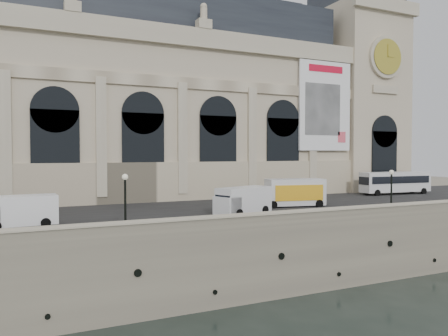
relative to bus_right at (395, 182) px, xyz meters
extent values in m
plane|color=black|center=(-32.46, -17.11, -7.87)|extent=(260.00, 260.00, 0.00)
cube|color=gray|center=(-32.46, 17.89, -4.87)|extent=(160.00, 70.00, 6.00)
cube|color=#2D2D2D|center=(-32.46, -3.11, -1.84)|extent=(160.00, 24.00, 0.06)
cube|color=gray|center=(-32.46, -16.51, -1.32)|extent=(160.00, 1.20, 1.10)
cube|color=beige|center=(-32.46, -16.51, -0.72)|extent=(160.00, 1.40, 0.12)
cube|color=beige|center=(-38.46, 13.89, 9.13)|extent=(68.00, 18.00, 22.00)
cube|color=beige|center=(-38.46, 4.74, 0.63)|extent=(68.60, 0.40, 5.00)
cube|color=beige|center=(-38.46, 4.59, 18.93)|extent=(69.00, 0.80, 2.40)
cube|color=beige|center=(-38.46, 4.74, 13.13)|extent=(68.00, 0.30, 1.40)
cube|color=#252B31|center=(-38.46, 13.89, 23.13)|extent=(64.00, 15.00, 6.00)
cube|color=beige|center=(-51.46, 4.64, 6.13)|extent=(1.20, 0.50, 14.00)
cube|color=black|center=(-46.46, 4.71, 4.63)|extent=(5.20, 0.25, 9.00)
cylinder|color=black|center=(-46.46, 4.71, 9.13)|extent=(5.20, 0.25, 5.20)
cube|color=beige|center=(-41.46, 4.64, 6.13)|extent=(1.20, 0.50, 14.00)
cube|color=black|center=(-36.46, 4.71, 4.63)|extent=(5.20, 0.25, 9.00)
cylinder|color=black|center=(-36.46, 4.71, 9.13)|extent=(5.20, 0.25, 5.20)
cube|color=beige|center=(-31.46, 4.64, 6.13)|extent=(1.20, 0.50, 14.00)
cube|color=black|center=(-26.46, 4.71, 4.63)|extent=(5.20, 0.25, 9.00)
cylinder|color=black|center=(-26.46, 4.71, 9.13)|extent=(5.20, 0.25, 5.20)
cube|color=beige|center=(-21.46, 4.64, 6.13)|extent=(1.20, 0.50, 14.00)
cube|color=black|center=(-16.46, 4.71, 4.63)|extent=(5.20, 0.25, 9.00)
cylinder|color=black|center=(-16.46, 4.71, 9.13)|extent=(5.20, 0.25, 5.20)
cube|color=beige|center=(-11.46, 4.64, 6.13)|extent=(1.20, 0.50, 14.00)
cube|color=white|center=(-9.46, 4.44, 11.13)|extent=(9.00, 0.35, 13.00)
cube|color=red|center=(-9.46, 4.24, 16.53)|extent=(6.00, 0.06, 1.00)
cube|color=gray|center=(-9.96, 4.24, 10.63)|extent=(6.20, 0.06, 7.50)
cube|color=#E65161|center=(-6.46, 4.24, 6.63)|extent=(1.40, 0.06, 1.60)
cube|color=beige|center=(1.54, 10.89, 13.13)|extent=(12.00, 14.00, 30.00)
cube|color=beige|center=(1.54, 3.59, 27.13)|extent=(13.00, 0.80, 2.00)
cylinder|color=beige|center=(1.54, 3.64, 19.13)|extent=(6.60, 0.50, 6.60)
cylinder|color=black|center=(1.54, 3.34, 19.13)|extent=(5.40, 0.15, 5.40)
cylinder|color=gold|center=(1.54, 3.27, 19.13)|extent=(5.50, 0.06, 5.50)
cube|color=gold|center=(1.54, 3.19, 20.03)|extent=(0.14, 0.05, 2.00)
cube|color=gold|center=(2.14, 3.19, 19.13)|extent=(1.40, 0.05, 0.14)
cube|color=black|center=(1.54, 3.74, 3.63)|extent=(5.00, 0.25, 8.00)
cube|color=silver|center=(0.01, 0.00, 0.01)|extent=(11.40, 3.16, 2.91)
cube|color=black|center=(-5.62, 0.41, 0.29)|extent=(0.24, 2.16, 1.13)
cube|color=black|center=(-0.07, -1.21, 0.38)|extent=(10.30, 0.83, 1.03)
cube|color=black|center=(0.10, 1.21, 0.38)|extent=(10.30, 0.83, 1.03)
cylinder|color=black|center=(-4.28, -0.86, -1.40)|extent=(0.96, 0.35, 0.94)
cylinder|color=black|center=(-4.11, 1.48, -1.40)|extent=(0.96, 0.35, 0.94)
cylinder|color=black|center=(4.14, -1.48, -1.40)|extent=(0.96, 0.35, 0.94)
cylinder|color=black|center=(4.31, 0.86, -1.40)|extent=(0.96, 0.35, 0.94)
cube|color=white|center=(-50.05, -8.14, -0.45)|extent=(5.81, 2.57, 2.42)
cylinder|color=black|center=(-48.16, -9.13, -1.47)|extent=(0.81, 0.31, 0.80)
cylinder|color=black|center=(-48.31, -6.92, -1.47)|extent=(0.81, 0.31, 0.80)
cube|color=silver|center=(-29.89, -9.25, -0.39)|extent=(6.35, 4.18, 2.52)
cube|color=silver|center=(-32.12, -10.06, -0.77)|extent=(2.34, 2.73, 1.75)
cube|color=black|center=(-32.69, -10.27, -0.17)|extent=(0.73, 1.88, 0.88)
cylinder|color=black|center=(-31.28, -10.98, -1.45)|extent=(0.88, 0.54, 0.83)
cylinder|color=black|center=(-32.06, -8.82, -1.45)|extent=(0.88, 0.54, 0.83)
cylinder|color=black|center=(-27.72, -9.69, -1.45)|extent=(0.88, 0.54, 0.83)
cylinder|color=black|center=(-28.50, -7.53, -1.45)|extent=(0.88, 0.54, 0.83)
cube|color=silver|center=(-21.64, -6.00, -0.17)|extent=(6.94, 3.76, 2.96)
cube|color=gold|center=(-21.89, -7.26, -0.17)|extent=(5.60, 1.17, 1.75)
cube|color=red|center=(-21.89, -7.26, -0.17)|extent=(3.23, 0.68, 0.66)
cube|color=silver|center=(-25.29, -5.27, -0.83)|extent=(2.19, 2.71, 1.64)
cylinder|color=black|center=(-24.89, -6.63, -1.43)|extent=(0.92, 0.47, 0.88)
cylinder|color=black|center=(-24.40, -4.16, -1.43)|extent=(0.92, 0.47, 0.88)
cylinder|color=black|center=(-19.52, -7.70, -1.43)|extent=(0.92, 0.47, 0.88)
cylinder|color=black|center=(-19.03, -5.23, -1.43)|extent=(0.92, 0.47, 0.88)
cylinder|color=black|center=(-42.76, -14.47, -1.66)|extent=(0.46, 0.46, 0.42)
cylinder|color=black|center=(-42.76, -14.47, 0.24)|extent=(0.17, 0.17, 4.22)
sphere|color=beige|center=(-42.76, -14.47, 2.46)|extent=(0.46, 0.46, 0.46)
cylinder|color=black|center=(-16.38, -15.20, -1.66)|extent=(0.45, 0.45, 0.41)
cylinder|color=black|center=(-16.38, -15.20, 0.19)|extent=(0.16, 0.16, 4.12)
sphere|color=beige|center=(-16.38, -15.20, 2.36)|extent=(0.45, 0.45, 0.45)
camera|label=1|loc=(-49.76, -47.67, 4.29)|focal=35.00mm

